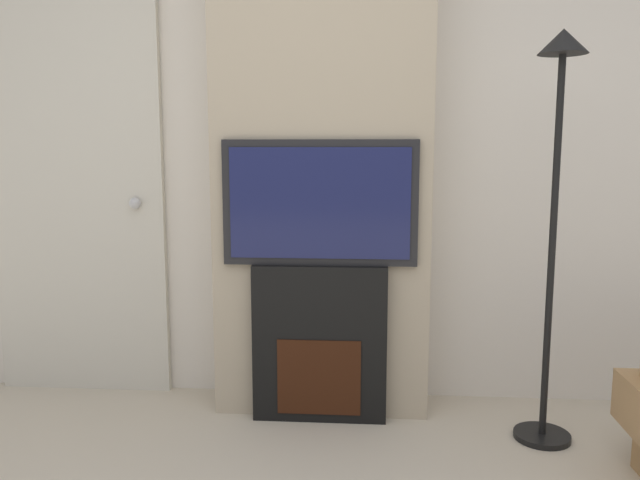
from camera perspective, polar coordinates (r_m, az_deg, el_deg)
name	(u,v)px	position (r m, az deg, el deg)	size (l,w,h in m)	color
wall_back	(325,132)	(3.16, 0.45, 9.80)	(6.00, 0.06, 2.70)	silver
chimney_breast	(322,131)	(2.98, 0.22, 9.89)	(1.02, 0.30, 2.70)	tan
fireplace	(320,342)	(2.97, 0.00, -9.34)	(0.62, 0.15, 0.74)	black
television	(320,203)	(2.84, 0.00, 3.41)	(0.89, 0.07, 0.57)	black
floor_lamp	(556,176)	(2.78, 20.78, 5.51)	(0.24, 0.24, 1.75)	black
entry_door	(77,194)	(3.44, -21.30, 3.92)	(0.91, 0.09, 2.08)	beige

